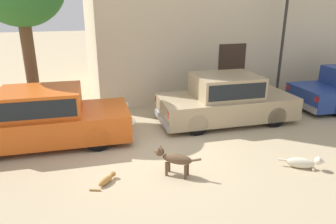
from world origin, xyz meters
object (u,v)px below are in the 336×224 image
(street_lamp, at_px, (284,27))
(parked_sedan_nearest, at_px, (44,117))
(stray_dog_tan, at_px, (304,163))
(parked_sedan_second, at_px, (226,99))
(stray_cat, at_px, (107,180))
(stray_dog_spotted, at_px, (174,158))

(street_lamp, bearing_deg, parked_sedan_nearest, -169.55)
(stray_dog_tan, bearing_deg, parked_sedan_second, 127.43)
(parked_sedan_second, distance_m, stray_cat, 4.74)
(stray_dog_spotted, relative_size, street_lamp, 0.21)
(parked_sedan_nearest, bearing_deg, stray_cat, -59.32)
(stray_dog_spotted, xyz_separation_m, street_lamp, (5.41, 4.04, 2.31))
(parked_sedan_nearest, relative_size, street_lamp, 1.06)
(parked_sedan_second, bearing_deg, parked_sedan_nearest, -176.64)
(parked_sedan_nearest, bearing_deg, street_lamp, 13.56)
(stray_dog_spotted, bearing_deg, street_lamp, -106.61)
(stray_dog_tan, bearing_deg, parked_sedan_nearest, -177.49)
(stray_dog_tan, height_order, street_lamp, street_lamp)
(stray_cat, xyz_separation_m, street_lamp, (6.82, 3.95, 2.62))
(parked_sedan_second, bearing_deg, stray_cat, -144.85)
(parked_sedan_nearest, height_order, stray_dog_spotted, parked_sedan_nearest)
(parked_sedan_nearest, xyz_separation_m, parked_sedan_second, (5.23, 0.09, 0.00))
(parked_sedan_second, height_order, stray_dog_tan, parked_sedan_second)
(stray_dog_tan, xyz_separation_m, stray_cat, (-4.25, 0.69, -0.07))
(parked_sedan_second, xyz_separation_m, stray_dog_tan, (0.30, -3.22, -0.58))
(stray_dog_tan, relative_size, street_lamp, 0.20)
(parked_sedan_second, relative_size, stray_cat, 7.53)
(parked_sedan_second, height_order, street_lamp, street_lamp)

